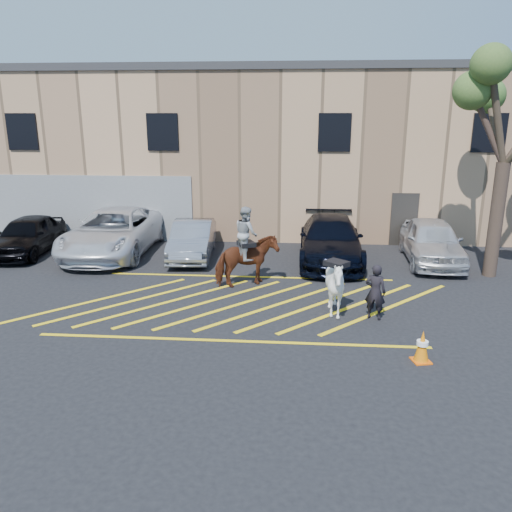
# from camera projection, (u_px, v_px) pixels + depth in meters

# --- Properties ---
(ground) EXTENTS (90.00, 90.00, 0.00)m
(ground) POSITION_uv_depth(u_px,v_px,m) (242.00, 300.00, 14.71)
(ground) COLOR black
(ground) RESTS_ON ground
(car_black_suv) EXTENTS (2.05, 4.46, 1.48)m
(car_black_suv) POSITION_uv_depth(u_px,v_px,m) (28.00, 235.00, 19.50)
(car_black_suv) COLOR black
(car_black_suv) RESTS_ON ground
(car_white_pickup) EXTENTS (2.93, 6.24, 1.73)m
(car_white_pickup) POSITION_uv_depth(u_px,v_px,m) (114.00, 232.00, 19.48)
(car_white_pickup) COLOR silver
(car_white_pickup) RESTS_ON ground
(car_silver_sedan) EXTENTS (1.79, 4.31, 1.39)m
(car_silver_sedan) POSITION_uv_depth(u_px,v_px,m) (193.00, 239.00, 19.01)
(car_silver_sedan) COLOR gray
(car_silver_sedan) RESTS_ON ground
(car_blue_suv) EXTENTS (2.39, 5.60, 1.61)m
(car_blue_suv) POSITION_uv_depth(u_px,v_px,m) (330.00, 240.00, 18.53)
(car_blue_suv) COLOR black
(car_blue_suv) RESTS_ON ground
(car_white_suv) EXTENTS (2.17, 4.79, 1.60)m
(car_white_suv) POSITION_uv_depth(u_px,v_px,m) (432.00, 241.00, 18.34)
(car_white_suv) COLOR silver
(car_white_suv) RESTS_ON ground
(handler) EXTENTS (0.64, 0.53, 1.51)m
(handler) POSITION_uv_depth(u_px,v_px,m) (375.00, 292.00, 13.15)
(handler) COLOR black
(handler) RESTS_ON ground
(warehouse) EXTENTS (32.42, 10.20, 7.30)m
(warehouse) POSITION_uv_depth(u_px,v_px,m) (267.00, 148.00, 25.23)
(warehouse) COLOR tan
(warehouse) RESTS_ON ground
(hatching_zone) EXTENTS (12.60, 5.12, 0.01)m
(hatching_zone) POSITION_uv_depth(u_px,v_px,m) (241.00, 303.00, 14.42)
(hatching_zone) COLOR yellow
(hatching_zone) RESTS_ON ground
(mounted_bay) EXTENTS (2.13, 1.67, 2.56)m
(mounted_bay) POSITION_uv_depth(u_px,v_px,m) (246.00, 255.00, 15.64)
(mounted_bay) COLOR #5A2A15
(mounted_bay) RESTS_ON ground
(saddled_white) EXTENTS (1.98, 1.99, 1.64)m
(saddled_white) POSITION_uv_depth(u_px,v_px,m) (335.00, 286.00, 13.37)
(saddled_white) COLOR white
(saddled_white) RESTS_ON ground
(traffic_cone) EXTENTS (0.46, 0.46, 0.73)m
(traffic_cone) POSITION_uv_depth(u_px,v_px,m) (422.00, 346.00, 10.92)
(traffic_cone) COLOR #F45D09
(traffic_cone) RESTS_ON ground
(tree) EXTENTS (3.99, 4.37, 7.31)m
(tree) POSITION_uv_depth(u_px,v_px,m) (511.00, 101.00, 15.44)
(tree) COLOR #443229
(tree) RESTS_ON ground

